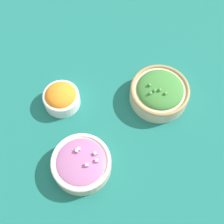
% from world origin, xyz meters
% --- Properties ---
extents(ground_plane, '(3.00, 3.00, 0.00)m').
position_xyz_m(ground_plane, '(0.00, 0.00, 0.00)').
color(ground_plane, '#196056').
extents(bowl_broccoli, '(0.19, 0.19, 0.08)m').
position_xyz_m(bowl_broccoli, '(-0.12, 0.11, 0.04)').
color(bowl_broccoli, beige).
rests_on(bowl_broccoli, ground_plane).
extents(bowl_red_onion, '(0.17, 0.17, 0.07)m').
position_xyz_m(bowl_red_onion, '(0.18, -0.01, 0.03)').
color(bowl_red_onion, beige).
rests_on(bowl_red_onion, ground_plane).
extents(bowl_carrots, '(0.11, 0.11, 0.07)m').
position_xyz_m(bowl_carrots, '(0.02, -0.16, 0.03)').
color(bowl_carrots, white).
rests_on(bowl_carrots, ground_plane).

